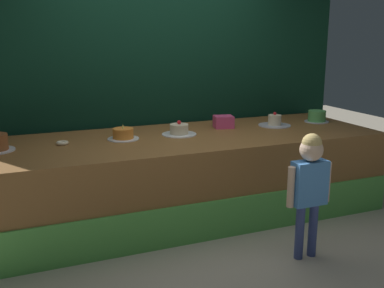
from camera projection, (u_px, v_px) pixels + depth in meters
ground_plane at (209, 240)px, 3.97m from camera, size 12.00×12.00×0.00m
stage_platform at (182, 176)px, 4.46m from camera, size 3.93×1.32×0.80m
curtain_backdrop at (157, 67)px, 4.90m from camera, size 4.45×0.08×2.83m
child_figure at (310, 179)px, 3.51m from camera, size 0.40×0.18×1.03m
pink_box at (223, 122)px, 4.75m from camera, size 0.23×0.20×0.13m
donut at (62, 143)px, 4.03m from camera, size 0.11×0.11×0.03m
cake_left at (123, 134)px, 4.23m from camera, size 0.30×0.30×0.15m
cake_center at (179, 130)px, 4.42m from camera, size 0.34×0.34×0.14m
cake_right at (275, 122)px, 4.86m from camera, size 0.35×0.35×0.15m
cake_far_right at (317, 117)px, 5.07m from camera, size 0.27×0.27×0.13m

